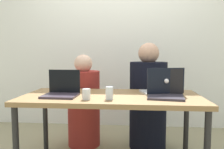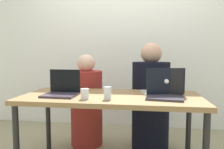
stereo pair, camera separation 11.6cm
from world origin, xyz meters
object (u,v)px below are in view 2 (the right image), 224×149
object	(u,v)px
person_on_right	(151,102)
water_glass_left	(85,95)
laptop_front_right	(165,92)
laptop_front_left	(62,90)
person_on_left	(87,105)
laptop_back_right	(163,89)
water_glass_center	(108,94)

from	to	relation	value
person_on_right	water_glass_left	size ratio (longest dim) A/B	13.68
laptop_front_right	laptop_front_left	bearing A→B (deg)	-170.31
person_on_left	laptop_back_right	distance (m)	0.99
water_glass_center	laptop_front_left	bearing A→B (deg)	164.69
person_on_right	person_on_left	bearing A→B (deg)	12.63
laptop_front_right	water_glass_left	xyz separation A→B (m)	(-0.66, -0.16, -0.01)
person_on_right	laptop_front_right	bearing A→B (deg)	112.21
water_glass_center	water_glass_left	xyz separation A→B (m)	(-0.19, -0.02, -0.01)
laptop_back_right	laptop_front_right	bearing A→B (deg)	80.17
laptop_front_right	laptop_front_left	world-z (taller)	laptop_front_right
laptop_front_left	water_glass_center	bearing A→B (deg)	-13.14
person_on_right	water_glass_left	xyz separation A→B (m)	(-0.56, -0.75, 0.21)
laptop_back_right	laptop_front_right	world-z (taller)	laptop_back_right
laptop_back_right	laptop_front_left	world-z (taller)	laptop_back_right
person_on_left	laptop_back_right	size ratio (longest dim) A/B	2.72
person_on_right	water_glass_left	bearing A→B (deg)	66.13
laptop_front_right	water_glass_center	xyz separation A→B (m)	(-0.47, -0.14, -0.01)
water_glass_center	water_glass_left	size ratio (longest dim) A/B	1.19
person_on_left	person_on_right	distance (m)	0.75
person_on_left	laptop_back_right	world-z (taller)	person_on_left
laptop_front_left	water_glass_center	distance (m)	0.45
laptop_front_left	water_glass_center	size ratio (longest dim) A/B	2.86
person_on_left	laptop_front_left	bearing A→B (deg)	78.99
person_on_right	laptop_back_right	bearing A→B (deg)	113.99
laptop_back_right	laptop_front_right	size ratio (longest dim) A/B	1.21
water_glass_left	laptop_back_right	bearing A→B (deg)	25.07
person_on_left	laptop_back_right	bearing A→B (deg)	146.29
person_on_left	person_on_right	size ratio (longest dim) A/B	0.89
laptop_front_left	water_glass_left	size ratio (longest dim) A/B	3.40
person_on_left	water_glass_center	distance (m)	0.87
person_on_left	water_glass_left	size ratio (longest dim) A/B	12.19
laptop_front_right	laptop_front_left	distance (m)	0.90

